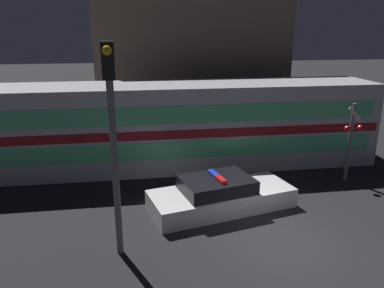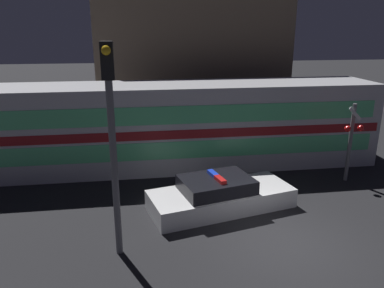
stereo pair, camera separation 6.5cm
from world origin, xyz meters
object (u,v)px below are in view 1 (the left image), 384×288
at_px(crossing_signal_near, 351,138).
at_px(traffic_light_corner, 113,133).
at_px(train, 169,126).
at_px(police_car, 220,195).

height_order(crossing_signal_near, traffic_light_corner, traffic_light_corner).
relative_size(crossing_signal_near, traffic_light_corner, 0.56).
height_order(train, traffic_light_corner, traffic_light_corner).
xyz_separation_m(police_car, traffic_light_corner, (-3.33, -2.24, 2.99)).
bearing_deg(traffic_light_corner, police_car, 33.86).
bearing_deg(police_car, crossing_signal_near, 2.74).
xyz_separation_m(train, crossing_signal_near, (6.95, -2.87, -0.03)).
xyz_separation_m(train, traffic_light_corner, (-2.00, -6.73, 1.62)).
relative_size(police_car, traffic_light_corner, 0.92).
bearing_deg(traffic_light_corner, crossing_signal_near, 23.29).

